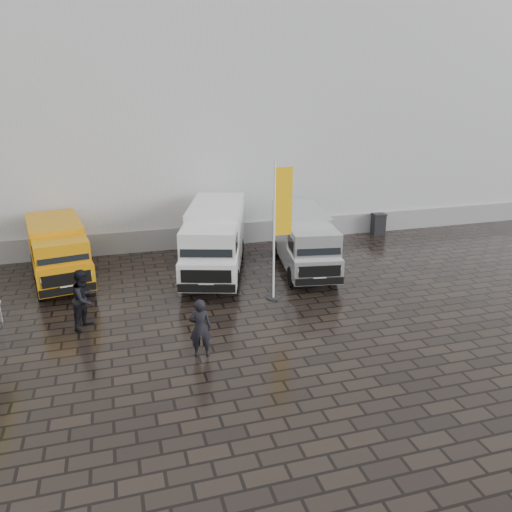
{
  "coord_description": "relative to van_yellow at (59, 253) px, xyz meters",
  "views": [
    {
      "loc": [
        -4.69,
        -14.21,
        7.23
      ],
      "look_at": [
        0.07,
        2.2,
        1.33
      ],
      "focal_mm": 35.0,
      "sensor_mm": 36.0,
      "label": 1
    }
  ],
  "objects": [
    {
      "name": "ground",
      "position": [
        6.91,
        -5.14,
        -1.14
      ],
      "size": [
        120.0,
        120.0,
        0.0
      ],
      "primitive_type": "plane",
      "color": "black",
      "rests_on": "ground"
    },
    {
      "name": "flagpole",
      "position": [
        7.55,
        -3.84,
        1.56
      ],
      "size": [
        0.88,
        0.5,
        4.85
      ],
      "color": "black",
      "rests_on": "ground"
    },
    {
      "name": "van_yellow",
      "position": [
        0.0,
        0.0,
        0.0
      ],
      "size": [
        2.71,
        5.17,
        2.27
      ],
      "primitive_type": null,
      "rotation": [
        0.0,
        0.0,
        0.17
      ],
      "color": "orange",
      "rests_on": "ground"
    },
    {
      "name": "wheelie_bin",
      "position": [
        15.01,
        2.42,
        -0.61
      ],
      "size": [
        0.71,
        0.71,
        1.05
      ],
      "primitive_type": "cube",
      "rotation": [
        0.0,
        0.0,
        -0.13
      ],
      "color": "black",
      "rests_on": "ground"
    },
    {
      "name": "van_silver",
      "position": [
        9.47,
        -1.34,
        0.04
      ],
      "size": [
        2.65,
        5.63,
        2.35
      ],
      "primitive_type": null,
      "rotation": [
        0.0,
        0.0,
        -0.16
      ],
      "color": "silver",
      "rests_on": "ground"
    },
    {
      "name": "exhibition_hall",
      "position": [
        8.91,
        10.86,
        4.86
      ],
      "size": [
        44.0,
        16.0,
        12.0
      ],
      "primitive_type": "cube",
      "color": "silver",
      "rests_on": "ground"
    },
    {
      "name": "person_front",
      "position": [
        4.19,
        -7.05,
        -0.27
      ],
      "size": [
        0.69,
        0.52,
        1.72
      ],
      "primitive_type": "imported",
      "rotation": [
        0.0,
        0.0,
        2.96
      ],
      "color": "black",
      "rests_on": "ground"
    },
    {
      "name": "hall_plinth",
      "position": [
        8.91,
        2.81,
        -0.64
      ],
      "size": [
        44.0,
        0.15,
        1.0
      ],
      "primitive_type": "cube",
      "color": "gray",
      "rests_on": "ground"
    },
    {
      "name": "van_white",
      "position": [
        5.91,
        -0.76,
        0.19
      ],
      "size": [
        3.77,
        6.45,
        2.65
      ],
      "primitive_type": null,
      "rotation": [
        0.0,
        0.0,
        -0.3
      ],
      "color": "white",
      "rests_on": "ground"
    },
    {
      "name": "person_tent",
      "position": [
        1.06,
        -4.31,
        -0.18
      ],
      "size": [
        1.12,
        1.18,
        1.91
      ],
      "primitive_type": "imported",
      "rotation": [
        0.0,
        0.0,
        0.97
      ],
      "color": "black",
      "rests_on": "ground"
    }
  ]
}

